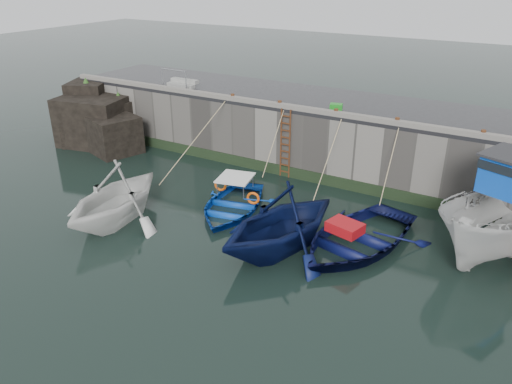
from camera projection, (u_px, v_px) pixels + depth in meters
The scene contains 23 objects.
ground at pixel (188, 304), 14.49m from camera, with size 120.00×120.00×0.00m, color black.
quay_back at pixel (348, 137), 23.66m from camera, with size 30.00×5.00×3.00m, color slate.
road_back at pixel (350, 105), 23.00m from camera, with size 30.00×5.00×0.16m, color black.
kerb_back at pixel (331, 113), 21.08m from camera, with size 30.00×0.30×0.20m, color slate.
algae_back at pixel (325, 180), 22.19m from camera, with size 30.00×0.08×0.50m, color black.
rock_outcrop at pixel (99, 120), 27.04m from camera, with size 5.85×4.24×3.41m.
ladder at pixel (285, 144), 22.51m from camera, with size 0.51×0.08×3.20m.
boat_near_white at pixel (118, 220), 19.27m from camera, with size 4.30×4.98×2.62m, color silver.
boat_near_white_rope at pixel (193, 177), 23.06m from camera, with size 0.04×5.35×3.10m, color tan, non-canonical shape.
boat_near_blue at pixel (232, 210), 20.03m from camera, with size 3.17×4.44×0.92m, color #0C41B4.
boat_near_blue_rope at pixel (272, 181), 22.67m from camera, with size 0.04×3.13×3.10m, color tan, non-canonical shape.
boat_near_blacktrim at pixel (280, 249), 17.31m from camera, with size 4.43×5.14×2.71m, color #09123C.
boat_near_blacktrim_rope at pixel (327, 203), 20.61m from camera, with size 0.04×4.28×3.10m, color tan, non-canonical shape.
boat_near_navy at pixel (356, 245), 17.52m from camera, with size 3.97×5.57×1.15m, color #090E3B.
boat_near_navy_rope at pixel (385, 208), 20.21m from camera, with size 0.04×3.19×3.10m, color tan, non-canonical shape.
boat_far_white at pixel (507, 221), 16.75m from camera, with size 5.00×7.55×5.73m.
fish_crate at pixel (336, 107), 21.73m from camera, with size 0.53×0.36×0.30m, color #18871C.
railing at pixel (182, 83), 25.92m from camera, with size 1.60×1.05×1.00m.
bollard_a at pixel (233, 97), 23.44m from camera, with size 0.18×0.18×0.28m, color #3F1E0F.
bollard_b at pixel (280, 104), 22.29m from camera, with size 0.18×0.18×0.28m, color #3F1E0F.
bollard_c at pixel (336, 112), 21.05m from camera, with size 0.18×0.18×0.28m, color #3F1E0F.
bollard_d at pixel (397, 121), 19.86m from camera, with size 0.18×0.18×0.28m, color #3F1E0F.
bollard_e at pixel (483, 134), 18.39m from camera, with size 0.18×0.18×0.28m, color #3F1E0F.
Camera 1 is at (7.66, -9.18, 9.02)m, focal length 35.00 mm.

